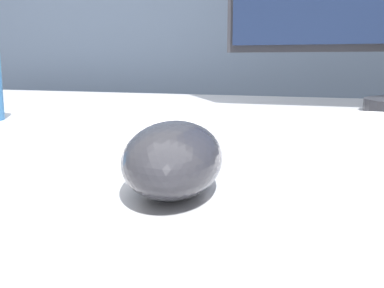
{
  "coord_description": "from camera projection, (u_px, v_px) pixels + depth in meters",
  "views": [
    {
      "loc": [
        0.14,
        -0.51,
        0.84
      ],
      "look_at": [
        0.04,
        -0.23,
        0.78
      ],
      "focal_mm": 42.0,
      "sensor_mm": 36.0,
      "label": 1
    }
  ],
  "objects": [
    {
      "name": "keyboard",
      "position": [
        198.0,
        120.0,
        0.52
      ],
      "size": [
        0.43,
        0.18,
        0.02
      ],
      "rotation": [
        0.0,
        0.0,
        -0.08
      ],
      "color": "white",
      "rests_on": "desk"
    },
    {
      "name": "computer_mouse_near",
      "position": [
        173.0,
        157.0,
        0.27
      ],
      "size": [
        0.09,
        0.13,
        0.04
      ],
      "rotation": [
        0.0,
        0.0,
        0.27
      ],
      "color": "#232328",
      "rests_on": "desk"
    },
    {
      "name": "partition_panel",
      "position": [
        291.0,
        131.0,
        1.17
      ],
      "size": [
        5.0,
        0.03,
        1.32
      ],
      "color": "#333D4C",
      "rests_on": "ground_plane"
    }
  ]
}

